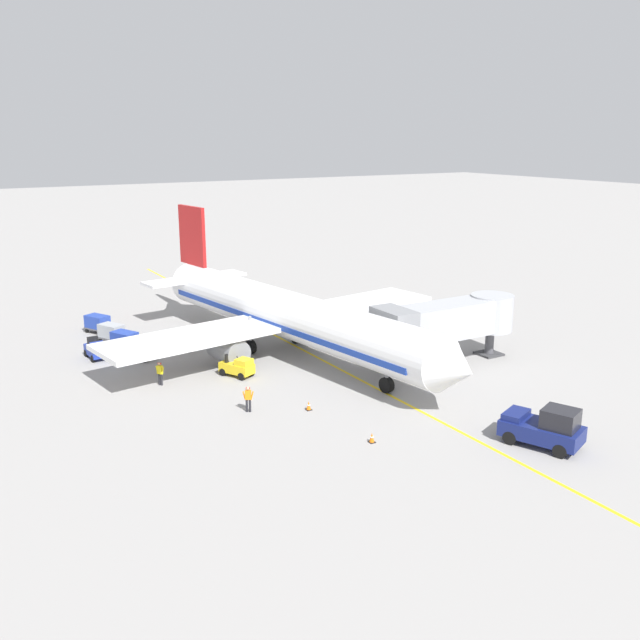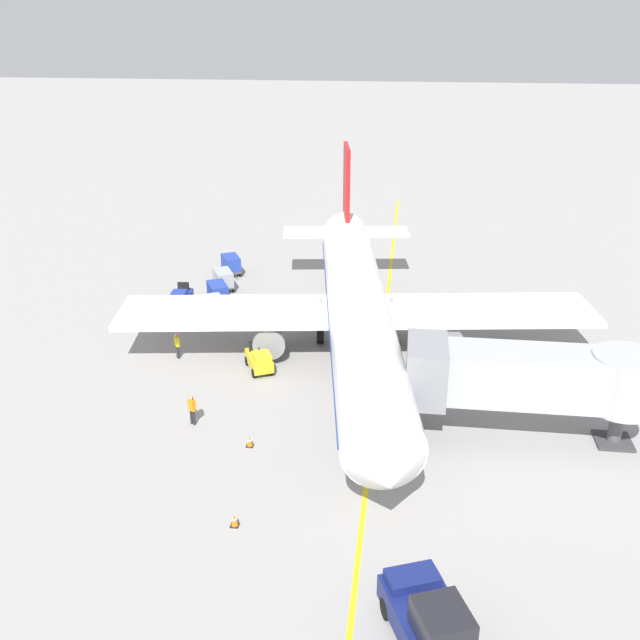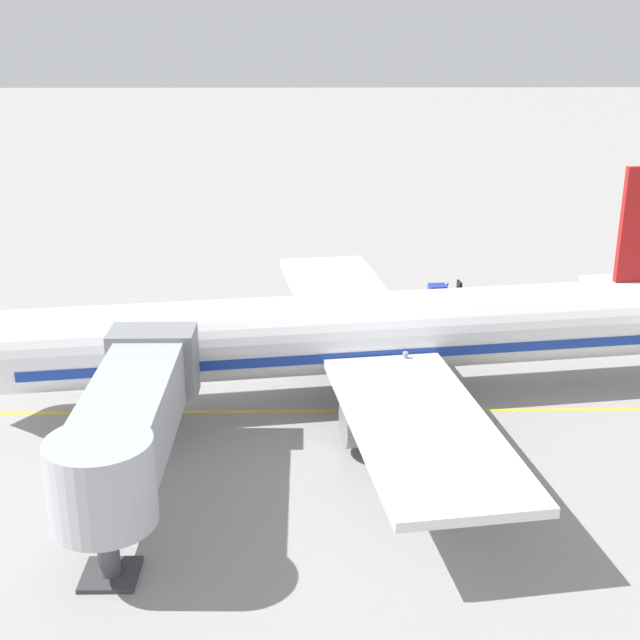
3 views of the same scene
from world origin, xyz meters
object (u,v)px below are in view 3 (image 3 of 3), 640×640
Objects in this scene: ground_crew_wing_walker at (425,330)px; safety_cone_nose_right at (14,363)px; ground_crew_marshaller at (176,323)px; baggage_tug_trailing at (293,341)px; baggage_cart_tail_end at (575,301)px; baggage_tug_lead at (447,296)px; jet_bridge at (130,418)px; parked_airliner at (357,335)px; ground_crew_loader at (312,305)px; baggage_cart_third_in_train at (516,303)px; baggage_cart_second_in_train at (469,305)px; baggage_cart_front at (422,307)px; safety_cone_nose_left at (135,358)px.

safety_cone_nose_right is (-2.87, 21.58, -0.66)m from ground_crew_wing_walker.
safety_cone_nose_right is at bearing 117.85° from ground_crew_marshaller.
baggage_cart_tail_end is (5.89, -16.96, 0.24)m from baggage_tug_trailing.
baggage_cart_tail_end is at bearing -104.51° from baggage_tug_lead.
safety_cone_nose_right is at bearing 33.96° from jet_bridge.
baggage_tug_lead is 4.36× the size of safety_cone_nose_right.
safety_cone_nose_right is (3.80, 17.41, -2.90)m from parked_airliner.
baggage_tug_lead is 8.77m from ground_crew_loader.
baggage_cart_third_in_train is at bearing -80.34° from ground_crew_marshaller.
baggage_cart_third_in_train is (0.31, -2.89, 0.00)m from baggage_cart_second_in_train.
parked_airliner is 22.07× the size of ground_crew_wing_walker.
jet_bridge is 30.74m from baggage_cart_tail_end.
ground_crew_loader is (-0.16, 12.24, 0.00)m from baggage_cart_third_in_train.
baggage_tug_lead reaches higher than baggage_cart_second_in_train.
jet_bridge reaches higher than baggage_tug_trailing.
ground_crew_wing_walker reaches higher than baggage_cart_third_in_train.
baggage_cart_front is 6.51m from ground_crew_loader.
jet_bridge is 7.25× the size of ground_crew_marshaller.
baggage_cart_second_in_train is 2.90m from baggage_cart_third_in_train.
ground_crew_loader is 17.07m from safety_cone_nose_right.
baggage_tug_trailing is at bearing 116.98° from baggage_cart_second_in_train.
ground_crew_marshaller is (17.07, 0.95, -2.50)m from jet_bridge.
baggage_cart_tail_end is at bearing -74.32° from safety_cone_nose_left.
baggage_cart_third_in_train is at bearing 94.21° from baggage_cart_tail_end.
baggage_tug_lead is at bearing 75.49° from baggage_cart_tail_end.
baggage_cart_second_in_train is 1.71× the size of ground_crew_marshaller.
parked_airliner is 15.15m from baggage_tug_lead.
ground_crew_loader reaches higher than safety_cone_nose_right.
parked_airliner is at bearing 146.24° from baggage_cart_second_in_train.
safety_cone_nose_left is at bearing 68.43° from parked_airliner.
baggage_cart_second_in_train is 4.91× the size of safety_cone_nose_left.
safety_cone_nose_left is (-2.19, 15.50, -0.66)m from ground_crew_wing_walker.
ground_crew_wing_walker reaches higher than baggage_tug_trailing.
ground_crew_wing_walker is 1.00× the size of ground_crew_marshaller.
ground_crew_loader is at bearing 10.27° from parked_airliner.
parked_airliner reaches higher than baggage_tug_trailing.
baggage_cart_second_in_train is (-2.51, -0.92, 0.24)m from baggage_tug_lead.
baggage_cart_second_in_train is at bearing -63.02° from baggage_tug_trailing.
baggage_cart_tail_end is 26.20m from safety_cone_nose_left.
baggage_tug_lead is at bearing -18.30° from ground_crew_wing_walker.
ground_crew_loader is (4.46, 6.18, 0.00)m from ground_crew_wing_walker.
baggage_cart_tail_end is (11.56, -13.88, -2.24)m from parked_airliner.
baggage_tug_lead is 2.69m from baggage_cart_second_in_train.
parked_airliner is at bearing -43.47° from jet_bridge.
baggage_tug_lead is 1.52× the size of ground_crew_marshaller.
baggage_cart_second_in_train is at bearing -90.93° from ground_crew_loader.
baggage_tug_trailing reaches higher than safety_cone_nose_right.
baggage_cart_tail_end is at bearing -76.08° from safety_cone_nose_right.
ground_crew_wing_walker is (1.00, -7.25, 0.24)m from baggage_tug_trailing.
ground_crew_wing_walker is at bearing -95.14° from ground_crew_marshaller.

